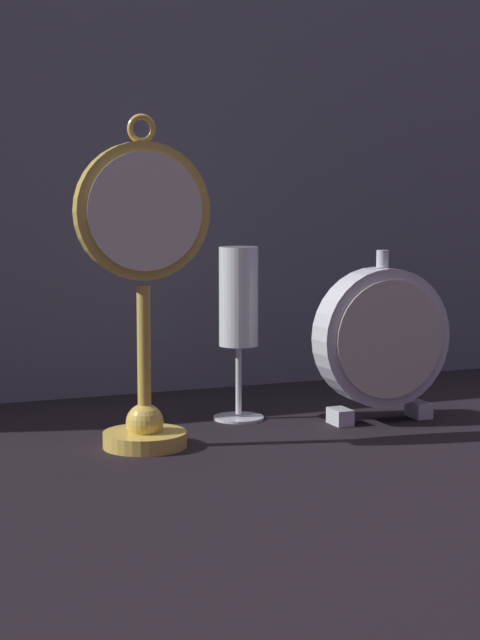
{
  "coord_description": "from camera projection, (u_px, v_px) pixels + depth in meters",
  "views": [
    {
      "loc": [
        -0.44,
        -1.01,
        0.26
      ],
      "look_at": [
        0.0,
        0.08,
        0.12
      ],
      "focal_mm": 60.0,
      "sensor_mm": 36.0,
      "label": 1
    }
  ],
  "objects": [
    {
      "name": "fabric_backdrop_drape",
      "position": [
        169.0,
        175.0,
        1.39
      ],
      "size": [
        1.75,
        0.01,
        0.57
      ],
      "primitive_type": "cube",
      "color": "slate",
      "rests_on": "ground_plane"
    },
    {
      "name": "mantel_clock_silver",
      "position": [
        382.0,
        339.0,
        1.22
      ],
      "size": [
        0.16,
        0.04,
        0.2
      ],
      "color": "silver",
      "rests_on": "ground_plane"
    },
    {
      "name": "pocket_watch_on_stand",
      "position": [
        143.0,
        283.0,
        1.08
      ],
      "size": [
        0.14,
        0.09,
        0.34
      ],
      "color": "gold",
      "rests_on": "ground_plane"
    },
    {
      "name": "champagne_flute",
      "position": [
        239.0,
        309.0,
        1.23
      ],
      "size": [
        0.06,
        0.06,
        0.2
      ],
      "color": "silver",
      "rests_on": "ground_plane"
    },
    {
      "name": "ground_plane",
      "position": [
        269.0,
        443.0,
        1.12
      ],
      "size": [
        4.0,
        4.0,
        0.0
      ],
      "primitive_type": "plane",
      "color": "black"
    }
  ]
}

